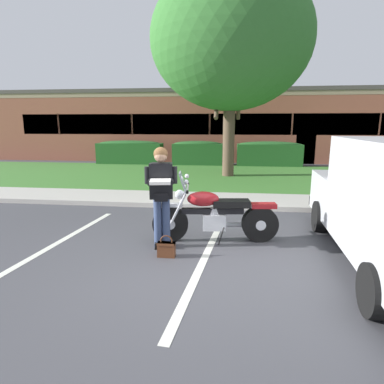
{
  "coord_description": "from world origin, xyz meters",
  "views": [
    {
      "loc": [
        0.64,
        -4.62,
        2.07
      ],
      "look_at": [
        -0.06,
        1.1,
        0.85
      ],
      "focal_mm": 30.17,
      "sensor_mm": 36.0,
      "label": 1
    }
  ],
  "objects_px": {
    "shade_tree": "(231,41)",
    "hedge_center_right": "(269,153)",
    "handbag": "(166,248)",
    "rider_person": "(161,190)",
    "motorcycle": "(220,215)",
    "hedge_left": "(130,152)",
    "brick_building": "(214,125)",
    "hedge_center_left": "(198,153)"
  },
  "relations": [
    {
      "from": "hedge_center_left",
      "to": "shade_tree",
      "type": "bearing_deg",
      "value": -65.8
    },
    {
      "from": "shade_tree",
      "to": "hedge_center_right",
      "type": "xyz_separation_m",
      "value": [
        1.96,
        3.5,
        -4.4
      ]
    },
    {
      "from": "handbag",
      "to": "hedge_left",
      "type": "bearing_deg",
      "value": 110.19
    },
    {
      "from": "shade_tree",
      "to": "hedge_center_right",
      "type": "height_order",
      "value": "shade_tree"
    },
    {
      "from": "motorcycle",
      "to": "handbag",
      "type": "relative_size",
      "value": 6.22
    },
    {
      "from": "motorcycle",
      "to": "shade_tree",
      "type": "relative_size",
      "value": 0.3
    },
    {
      "from": "rider_person",
      "to": "hedge_center_left",
      "type": "height_order",
      "value": "rider_person"
    },
    {
      "from": "motorcycle",
      "to": "shade_tree",
      "type": "height_order",
      "value": "shade_tree"
    },
    {
      "from": "rider_person",
      "to": "hedge_left",
      "type": "xyz_separation_m",
      "value": [
        -4.1,
        11.16,
        -0.36
      ]
    },
    {
      "from": "hedge_left",
      "to": "hedge_center_left",
      "type": "distance_m",
      "value": 3.54
    },
    {
      "from": "motorcycle",
      "to": "rider_person",
      "type": "relative_size",
      "value": 1.31
    },
    {
      "from": "handbag",
      "to": "hedge_left",
      "type": "relative_size",
      "value": 0.11
    },
    {
      "from": "brick_building",
      "to": "hedge_left",
      "type": "bearing_deg",
      "value": -123.79
    },
    {
      "from": "hedge_center_left",
      "to": "hedge_left",
      "type": "bearing_deg",
      "value": 180.0
    },
    {
      "from": "handbag",
      "to": "hedge_center_left",
      "type": "bearing_deg",
      "value": 93.52
    },
    {
      "from": "shade_tree",
      "to": "hedge_left",
      "type": "xyz_separation_m",
      "value": [
        -5.11,
        3.5,
        -4.4
      ]
    },
    {
      "from": "rider_person",
      "to": "handbag",
      "type": "distance_m",
      "value": 0.96
    },
    {
      "from": "handbag",
      "to": "hedge_center_left",
      "type": "relative_size",
      "value": 0.14
    },
    {
      "from": "handbag",
      "to": "shade_tree",
      "type": "distance_m",
      "value": 9.47
    },
    {
      "from": "motorcycle",
      "to": "shade_tree",
      "type": "bearing_deg",
      "value": 89.55
    },
    {
      "from": "shade_tree",
      "to": "hedge_left",
      "type": "relative_size",
      "value": 2.25
    },
    {
      "from": "hedge_center_right",
      "to": "brick_building",
      "type": "height_order",
      "value": "brick_building"
    },
    {
      "from": "rider_person",
      "to": "shade_tree",
      "type": "xyz_separation_m",
      "value": [
        1.01,
        7.66,
        4.05
      ]
    },
    {
      "from": "motorcycle",
      "to": "hedge_center_right",
      "type": "distance_m",
      "value": 10.92
    },
    {
      "from": "motorcycle",
      "to": "brick_building",
      "type": "distance_m",
      "value": 16.87
    },
    {
      "from": "rider_person",
      "to": "shade_tree",
      "type": "bearing_deg",
      "value": 82.46
    },
    {
      "from": "rider_person",
      "to": "hedge_left",
      "type": "height_order",
      "value": "rider_person"
    },
    {
      "from": "hedge_center_left",
      "to": "hedge_center_right",
      "type": "xyz_separation_m",
      "value": [
        3.54,
        0.0,
        0.0
      ]
    },
    {
      "from": "hedge_left",
      "to": "brick_building",
      "type": "xyz_separation_m",
      "value": [
        4.04,
        6.04,
        1.32
      ]
    },
    {
      "from": "handbag",
      "to": "shade_tree",
      "type": "height_order",
      "value": "shade_tree"
    },
    {
      "from": "shade_tree",
      "to": "hedge_center_right",
      "type": "bearing_deg",
      "value": 60.73
    },
    {
      "from": "motorcycle",
      "to": "brick_building",
      "type": "xyz_separation_m",
      "value": [
        -1.01,
        16.77,
        1.49
      ]
    },
    {
      "from": "shade_tree",
      "to": "hedge_center_right",
      "type": "relative_size",
      "value": 2.42
    },
    {
      "from": "hedge_center_left",
      "to": "hedge_center_right",
      "type": "relative_size",
      "value": 0.8
    },
    {
      "from": "handbag",
      "to": "rider_person",
      "type": "bearing_deg",
      "value": 111.07
    },
    {
      "from": "hedge_center_right",
      "to": "brick_building",
      "type": "bearing_deg",
      "value": 116.63
    },
    {
      "from": "hedge_left",
      "to": "hedge_center_right",
      "type": "bearing_deg",
      "value": -0.0
    },
    {
      "from": "handbag",
      "to": "shade_tree",
      "type": "bearing_deg",
      "value": 83.88
    },
    {
      "from": "rider_person",
      "to": "brick_building",
      "type": "bearing_deg",
      "value": 90.18
    },
    {
      "from": "motorcycle",
      "to": "hedge_left",
      "type": "xyz_separation_m",
      "value": [
        -5.05,
        10.73,
        0.16
      ]
    },
    {
      "from": "handbag",
      "to": "hedge_center_left",
      "type": "distance_m",
      "value": 11.58
    },
    {
      "from": "hedge_left",
      "to": "hedge_center_left",
      "type": "bearing_deg",
      "value": -0.0
    }
  ]
}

